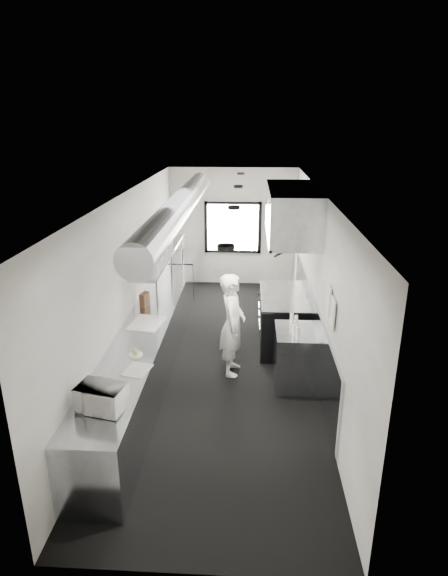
# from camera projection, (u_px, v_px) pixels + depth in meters

# --- Properties ---
(floor) EXTENTS (3.00, 8.00, 0.01)m
(floor) POSITION_uv_depth(u_px,v_px,m) (223.00, 360.00, 7.99)
(floor) COLOR black
(floor) RESTS_ON ground
(ceiling) EXTENTS (3.00, 8.00, 0.01)m
(ceiling) POSITION_uv_depth(u_px,v_px,m) (223.00, 193.00, 7.04)
(ceiling) COLOR beige
(ceiling) RESTS_ON wall_back
(wall_back) EXTENTS (3.00, 0.02, 2.80)m
(wall_back) POSITION_uv_depth(u_px,v_px,m) (233.00, 227.00, 11.28)
(wall_back) COLOR silver
(wall_back) RESTS_ON floor
(wall_front) EXTENTS (3.00, 0.02, 2.80)m
(wall_front) POSITION_uv_depth(u_px,v_px,m) (194.00, 446.00, 3.76)
(wall_front) COLOR silver
(wall_front) RESTS_ON floor
(wall_left) EXTENTS (0.02, 8.00, 2.80)m
(wall_left) POSITION_uv_depth(u_px,v_px,m) (130.00, 280.00, 7.60)
(wall_left) COLOR silver
(wall_left) RESTS_ON floor
(wall_right) EXTENTS (0.02, 8.00, 2.80)m
(wall_right) POSITION_uv_depth(u_px,v_px,m) (318.00, 284.00, 7.44)
(wall_right) COLOR silver
(wall_right) RESTS_ON floor
(wall_cladding) EXTENTS (0.03, 5.50, 1.10)m
(wall_cladding) POSITION_uv_depth(u_px,v_px,m) (311.00, 325.00, 8.01)
(wall_cladding) COLOR #99A0A7
(wall_cladding) RESTS_ON wall_right
(hvac_duct) EXTENTS (0.40, 6.40, 0.40)m
(hvac_duct) POSITION_uv_depth(u_px,v_px,m) (181.00, 205.00, 7.54)
(hvac_duct) COLOR #96989E
(hvac_duct) RESTS_ON ceiling
(service_window) EXTENTS (1.36, 0.05, 1.25)m
(service_window) POSITION_uv_depth(u_px,v_px,m) (233.00, 228.00, 11.24)
(service_window) COLOR white
(service_window) RESTS_ON wall_back
(exhaust_hood) EXTENTS (0.81, 2.20, 0.88)m
(exhaust_hood) POSITION_uv_depth(u_px,v_px,m) (292.00, 213.00, 7.78)
(exhaust_hood) COLOR #99A0A7
(exhaust_hood) RESTS_ON ceiling
(prep_counter) EXTENTS (0.70, 6.00, 0.90)m
(prep_counter) POSITION_uv_depth(u_px,v_px,m) (148.00, 348.00, 7.43)
(prep_counter) COLOR #99A0A7
(prep_counter) RESTS_ON floor
(pass_shelf) EXTENTS (0.45, 3.00, 0.68)m
(pass_shelf) POSITION_uv_depth(u_px,v_px,m) (160.00, 256.00, 8.48)
(pass_shelf) COLOR #99A0A7
(pass_shelf) RESTS_ON prep_counter
(range) EXTENTS (0.88, 1.60, 0.94)m
(range) POSITION_uv_depth(u_px,v_px,m) (283.00, 319.00, 8.44)
(range) COLOR black
(range) RESTS_ON floor
(bottle_station) EXTENTS (0.65, 0.80, 0.90)m
(bottle_station) POSITION_uv_depth(u_px,v_px,m) (296.00, 358.00, 7.12)
(bottle_station) COLOR #99A0A7
(bottle_station) RESTS_ON floor
(far_work_table) EXTENTS (0.70, 1.20, 0.90)m
(far_work_table) POSITION_uv_depth(u_px,v_px,m) (182.00, 275.00, 10.91)
(far_work_table) COLOR #99A0A7
(far_work_table) RESTS_ON floor
(notice_sheet_a) EXTENTS (0.02, 0.28, 0.38)m
(notice_sheet_a) POSITION_uv_depth(u_px,v_px,m) (329.00, 299.00, 6.25)
(notice_sheet_a) COLOR silver
(notice_sheet_a) RESTS_ON wall_right
(notice_sheet_b) EXTENTS (0.02, 0.28, 0.38)m
(notice_sheet_b) POSITION_uv_depth(u_px,v_px,m) (332.00, 313.00, 5.93)
(notice_sheet_b) COLOR silver
(notice_sheet_b) RESTS_ON wall_right
(line_cook) EXTENTS (0.42, 0.62, 1.66)m
(line_cook) POSITION_uv_depth(u_px,v_px,m) (232.00, 324.00, 7.36)
(line_cook) COLOR white
(line_cook) RESTS_ON floor
(microwave) EXTENTS (0.54, 0.45, 0.28)m
(microwave) POSITION_uv_depth(u_px,v_px,m) (101.00, 398.00, 5.05)
(microwave) COLOR white
(microwave) RESTS_ON prep_counter
(deli_tub_a) EXTENTS (0.18, 0.18, 0.11)m
(deli_tub_a) POSITION_uv_depth(u_px,v_px,m) (101.00, 385.00, 5.46)
(deli_tub_a) COLOR beige
(deli_tub_a) RESTS_ON prep_counter
(deli_tub_b) EXTENTS (0.15, 0.15, 0.10)m
(deli_tub_b) POSITION_uv_depth(u_px,v_px,m) (97.00, 383.00, 5.51)
(deli_tub_b) COLOR beige
(deli_tub_b) RESTS_ON prep_counter
(newspaper) EXTENTS (0.37, 0.42, 0.01)m
(newspaper) POSITION_uv_depth(u_px,v_px,m) (137.00, 370.00, 5.88)
(newspaper) COLOR white
(newspaper) RESTS_ON prep_counter
(small_plate) EXTENTS (0.25, 0.25, 0.02)m
(small_plate) POSITION_uv_depth(u_px,v_px,m) (136.00, 355.00, 6.25)
(small_plate) COLOR silver
(small_plate) RESTS_ON prep_counter
(pastry) EXTENTS (0.08, 0.08, 0.08)m
(pastry) POSITION_uv_depth(u_px,v_px,m) (136.00, 352.00, 6.23)
(pastry) COLOR tan
(pastry) RESTS_ON small_plate
(cutting_board) EXTENTS (0.53, 0.66, 0.02)m
(cutting_board) POSITION_uv_depth(u_px,v_px,m) (147.00, 323.00, 7.21)
(cutting_board) COLOR silver
(cutting_board) RESTS_ON prep_counter
(knife_block) EXTENTS (0.14, 0.22, 0.22)m
(knife_block) POSITION_uv_depth(u_px,v_px,m) (145.00, 300.00, 7.86)
(knife_block) COLOR brown
(knife_block) RESTS_ON prep_counter
(plate_stack_a) EXTENTS (0.27, 0.27, 0.29)m
(plate_stack_a) POSITION_uv_depth(u_px,v_px,m) (151.00, 257.00, 7.73)
(plate_stack_a) COLOR silver
(plate_stack_a) RESTS_ON pass_shelf
(plate_stack_b) EXTENTS (0.28, 0.28, 0.30)m
(plate_stack_b) POSITION_uv_depth(u_px,v_px,m) (157.00, 250.00, 8.10)
(plate_stack_b) COLOR silver
(plate_stack_b) RESTS_ON pass_shelf
(plate_stack_c) EXTENTS (0.25, 0.25, 0.30)m
(plate_stack_c) POSITION_uv_depth(u_px,v_px,m) (162.00, 243.00, 8.55)
(plate_stack_c) COLOR silver
(plate_stack_c) RESTS_ON pass_shelf
(plate_stack_d) EXTENTS (0.29, 0.29, 0.34)m
(plate_stack_d) POSITION_uv_depth(u_px,v_px,m) (167.00, 236.00, 9.03)
(plate_stack_d) COLOR silver
(plate_stack_d) RESTS_ON pass_shelf
(squeeze_bottle_a) EXTENTS (0.08, 0.08, 0.18)m
(squeeze_bottle_a) POSITION_uv_depth(u_px,v_px,m) (298.00, 333.00, 6.69)
(squeeze_bottle_a) COLOR silver
(squeeze_bottle_a) RESTS_ON bottle_station
(squeeze_bottle_b) EXTENTS (0.06, 0.06, 0.17)m
(squeeze_bottle_b) POSITION_uv_depth(u_px,v_px,m) (294.00, 330.00, 6.78)
(squeeze_bottle_b) COLOR silver
(squeeze_bottle_b) RESTS_ON bottle_station
(squeeze_bottle_c) EXTENTS (0.07, 0.07, 0.17)m
(squeeze_bottle_c) POSITION_uv_depth(u_px,v_px,m) (296.00, 326.00, 6.92)
(squeeze_bottle_c) COLOR silver
(squeeze_bottle_c) RESTS_ON bottle_station
(squeeze_bottle_d) EXTENTS (0.07, 0.07, 0.17)m
(squeeze_bottle_d) POSITION_uv_depth(u_px,v_px,m) (296.00, 321.00, 7.11)
(squeeze_bottle_d) COLOR silver
(squeeze_bottle_d) RESTS_ON bottle_station
(squeeze_bottle_e) EXTENTS (0.07, 0.07, 0.17)m
(squeeze_bottle_e) POSITION_uv_depth(u_px,v_px,m) (292.00, 318.00, 7.22)
(squeeze_bottle_e) COLOR silver
(squeeze_bottle_e) RESTS_ON bottle_station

